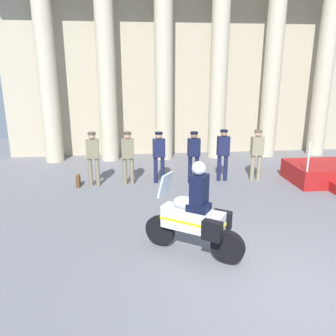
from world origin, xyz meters
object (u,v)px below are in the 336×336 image
at_px(officer_in_row_4, 223,151).
at_px(briefcase_on_ground, 78,181).
at_px(officer_in_row_2, 159,153).
at_px(officer_in_row_3, 194,153).
at_px(officer_in_row_0, 93,155).
at_px(officer_in_row_5, 257,151).
at_px(motorcycle_with_rider, 196,217).
at_px(officer_in_row_1, 128,154).

bearing_deg(officer_in_row_4, briefcase_on_ground, -0.15).
bearing_deg(officer_in_row_2, officer_in_row_3, 172.75).
xyz_separation_m(officer_in_row_4, briefcase_on_ground, (-4.60, -0.11, -0.81)).
distance_m(officer_in_row_0, officer_in_row_5, 5.18).
distance_m(officer_in_row_5, motorcycle_with_rider, 5.22).
relative_size(officer_in_row_1, officer_in_row_3, 1.01).
relative_size(officer_in_row_2, officer_in_row_5, 0.99).
bearing_deg(motorcycle_with_rider, officer_in_row_2, -51.58).
bearing_deg(officer_in_row_2, briefcase_on_ground, 0.72).
distance_m(officer_in_row_3, briefcase_on_ground, 3.71).
relative_size(officer_in_row_2, officer_in_row_4, 0.98).
xyz_separation_m(officer_in_row_2, officer_in_row_5, (3.15, -0.10, 0.01)).
distance_m(officer_in_row_4, briefcase_on_ground, 4.67).
xyz_separation_m(officer_in_row_2, officer_in_row_4, (2.07, 0.01, 0.02)).
distance_m(officer_in_row_0, officer_in_row_2, 2.04).
distance_m(officer_in_row_0, briefcase_on_ground, 0.96).
distance_m(officer_in_row_2, officer_in_row_5, 3.15).
bearing_deg(officer_in_row_5, motorcycle_with_rider, 55.86).
bearing_deg(officer_in_row_3, officer_in_row_4, -174.48).
bearing_deg(officer_in_row_2, officer_in_row_1, 0.89).
xyz_separation_m(officer_in_row_1, officer_in_row_5, (4.12, -0.06, -0.00)).
relative_size(officer_in_row_0, officer_in_row_3, 1.02).
bearing_deg(officer_in_row_5, briefcase_on_ground, -1.55).
distance_m(officer_in_row_2, officer_in_row_4, 2.07).
distance_m(officer_in_row_0, officer_in_row_4, 4.10).
distance_m(officer_in_row_2, motorcycle_with_rider, 4.51).
bearing_deg(officer_in_row_5, officer_in_row_2, -3.36).
relative_size(officer_in_row_3, briefcase_on_ground, 4.60).
bearing_deg(officer_in_row_5, officer_in_row_0, -1.77).
height_order(officer_in_row_0, officer_in_row_1, officer_in_row_0).
height_order(officer_in_row_3, briefcase_on_ground, officer_in_row_3).
relative_size(officer_in_row_3, officer_in_row_4, 0.99).
height_order(officer_in_row_2, officer_in_row_3, officer_in_row_3).
height_order(officer_in_row_1, briefcase_on_ground, officer_in_row_1).
xyz_separation_m(officer_in_row_1, officer_in_row_2, (0.97, 0.04, -0.02)).
bearing_deg(officer_in_row_4, motorcycle_with_rider, 67.45).
relative_size(officer_in_row_4, motorcycle_with_rider, 0.88).
distance_m(officer_in_row_4, motorcycle_with_rider, 4.84).
xyz_separation_m(officer_in_row_2, motorcycle_with_rider, (0.34, -4.50, -0.18)).
bearing_deg(officer_in_row_5, officer_in_row_1, -2.36).
bearing_deg(officer_in_row_5, officer_in_row_3, -1.29).
bearing_deg(briefcase_on_ground, officer_in_row_0, 2.33).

